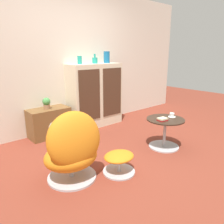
{
  "coord_description": "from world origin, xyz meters",
  "views": [
    {
      "loc": [
        -2.01,
        -2.0,
        1.45
      ],
      "look_at": [
        0.11,
        0.45,
        0.55
      ],
      "focal_mm": 35.0,
      "sensor_mm": 36.0,
      "label": 1
    }
  ],
  "objects_px": {
    "vase_inner_left": "(95,60)",
    "book_stack": "(162,119)",
    "coffee_table": "(165,131)",
    "vase_leftmost": "(80,60)",
    "ottoman": "(119,160)",
    "teacup": "(172,115)",
    "vase_inner_right": "(107,57)",
    "sideboard": "(95,95)",
    "potted_plant": "(47,103)",
    "egg_chair": "(73,149)",
    "tv_console": "(49,122)"
  },
  "relations": [
    {
      "from": "egg_chair",
      "to": "book_stack",
      "type": "distance_m",
      "value": 1.45
    },
    {
      "from": "egg_chair",
      "to": "book_stack",
      "type": "relative_size",
      "value": 5.74
    },
    {
      "from": "vase_inner_right",
      "to": "potted_plant",
      "type": "bearing_deg",
      "value": 178.93
    },
    {
      "from": "ottoman",
      "to": "vase_leftmost",
      "type": "xyz_separation_m",
      "value": [
        0.56,
        1.67,
        1.13
      ]
    },
    {
      "from": "tv_console",
      "to": "book_stack",
      "type": "distance_m",
      "value": 1.94
    },
    {
      "from": "vase_inner_left",
      "to": "ottoman",
      "type": "bearing_deg",
      "value": -118.33
    },
    {
      "from": "egg_chair",
      "to": "coffee_table",
      "type": "relative_size",
      "value": 1.5
    },
    {
      "from": "sideboard",
      "to": "teacup",
      "type": "xyz_separation_m",
      "value": [
        0.31,
        -1.58,
        -0.13
      ]
    },
    {
      "from": "vase_leftmost",
      "to": "vase_inner_left",
      "type": "distance_m",
      "value": 0.34
    },
    {
      "from": "vase_leftmost",
      "to": "vase_inner_right",
      "type": "relative_size",
      "value": 0.64
    },
    {
      "from": "sideboard",
      "to": "ottoman",
      "type": "relative_size",
      "value": 3.08
    },
    {
      "from": "teacup",
      "to": "book_stack",
      "type": "xyz_separation_m",
      "value": [
        -0.27,
        -0.02,
        -0.01
      ]
    },
    {
      "from": "vase_inner_right",
      "to": "potted_plant",
      "type": "relative_size",
      "value": 1.17
    },
    {
      "from": "egg_chair",
      "to": "ottoman",
      "type": "bearing_deg",
      "value": -23.57
    },
    {
      "from": "vase_inner_left",
      "to": "vase_inner_right",
      "type": "height_order",
      "value": "vase_inner_right"
    },
    {
      "from": "sideboard",
      "to": "teacup",
      "type": "relative_size",
      "value": 10.6
    },
    {
      "from": "sideboard",
      "to": "coffee_table",
      "type": "height_order",
      "value": "sideboard"
    },
    {
      "from": "coffee_table",
      "to": "potted_plant",
      "type": "xyz_separation_m",
      "value": [
        -1.16,
        1.6,
        0.34
      ]
    },
    {
      "from": "vase_inner_left",
      "to": "book_stack",
      "type": "bearing_deg",
      "value": -88.92
    },
    {
      "from": "vase_inner_right",
      "to": "teacup",
      "type": "distance_m",
      "value": 1.8
    },
    {
      "from": "egg_chair",
      "to": "vase_inner_left",
      "type": "distance_m",
      "value": 2.21
    },
    {
      "from": "ottoman",
      "to": "teacup",
      "type": "relative_size",
      "value": 3.44
    },
    {
      "from": "teacup",
      "to": "book_stack",
      "type": "distance_m",
      "value": 0.27
    },
    {
      "from": "coffee_table",
      "to": "vase_inner_left",
      "type": "relative_size",
      "value": 3.2
    },
    {
      "from": "potted_plant",
      "to": "vase_inner_right",
      "type": "bearing_deg",
      "value": -1.07
    },
    {
      "from": "sideboard",
      "to": "coffee_table",
      "type": "distance_m",
      "value": 1.62
    },
    {
      "from": "vase_inner_right",
      "to": "egg_chair",
      "type": "bearing_deg",
      "value": -139.6
    },
    {
      "from": "sideboard",
      "to": "tv_console",
      "type": "xyz_separation_m",
      "value": [
        -0.98,
        0.03,
        -0.36
      ]
    },
    {
      "from": "tv_console",
      "to": "egg_chair",
      "type": "relative_size",
      "value": 0.81
    },
    {
      "from": "sideboard",
      "to": "ottoman",
      "type": "xyz_separation_m",
      "value": [
        -0.88,
        -1.66,
        -0.45
      ]
    },
    {
      "from": "book_stack",
      "to": "egg_chair",
      "type": "bearing_deg",
      "value": 173.75
    },
    {
      "from": "egg_chair",
      "to": "teacup",
      "type": "height_order",
      "value": "egg_chair"
    },
    {
      "from": "vase_inner_right",
      "to": "book_stack",
      "type": "relative_size",
      "value": 1.51
    },
    {
      "from": "teacup",
      "to": "vase_inner_left",
      "type": "bearing_deg",
      "value": 100.69
    },
    {
      "from": "vase_leftmost",
      "to": "coffee_table",
      "type": "bearing_deg",
      "value": -73.0
    },
    {
      "from": "vase_inner_right",
      "to": "sideboard",
      "type": "bearing_deg",
      "value": -179.28
    },
    {
      "from": "ottoman",
      "to": "teacup",
      "type": "bearing_deg",
      "value": 3.96
    },
    {
      "from": "potted_plant",
      "to": "book_stack",
      "type": "height_order",
      "value": "potted_plant"
    },
    {
      "from": "coffee_table",
      "to": "vase_leftmost",
      "type": "distance_m",
      "value": 1.95
    },
    {
      "from": "vase_inner_left",
      "to": "egg_chair",
      "type": "bearing_deg",
      "value": -134.18
    },
    {
      "from": "ottoman",
      "to": "coffee_table",
      "type": "xyz_separation_m",
      "value": [
        1.04,
        0.09,
        0.09
      ]
    },
    {
      "from": "potted_plant",
      "to": "egg_chair",
      "type": "bearing_deg",
      "value": -104.66
    },
    {
      "from": "sideboard",
      "to": "potted_plant",
      "type": "xyz_separation_m",
      "value": [
        -1.0,
        0.03,
        -0.01
      ]
    },
    {
      "from": "vase_inner_right",
      "to": "book_stack",
      "type": "xyz_separation_m",
      "value": [
        -0.26,
        -1.6,
        -0.86
      ]
    },
    {
      "from": "vase_inner_right",
      "to": "teacup",
      "type": "xyz_separation_m",
      "value": [
        0.01,
        -1.58,
        -0.85
      ]
    },
    {
      "from": "coffee_table",
      "to": "potted_plant",
      "type": "distance_m",
      "value": 2.01
    },
    {
      "from": "teacup",
      "to": "coffee_table",
      "type": "bearing_deg",
      "value": 178.24
    },
    {
      "from": "ottoman",
      "to": "teacup",
      "type": "xyz_separation_m",
      "value": [
        1.2,
        0.08,
        0.32
      ]
    },
    {
      "from": "vase_leftmost",
      "to": "potted_plant",
      "type": "relative_size",
      "value": 0.75
    },
    {
      "from": "coffee_table",
      "to": "vase_inner_right",
      "type": "distance_m",
      "value": 1.92
    }
  ]
}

